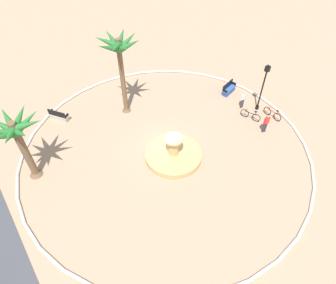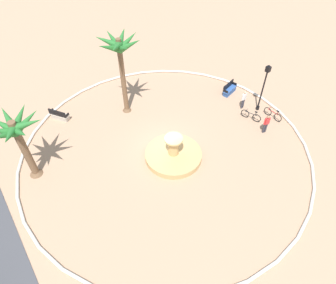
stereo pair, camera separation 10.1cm
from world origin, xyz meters
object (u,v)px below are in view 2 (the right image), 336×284
bicycle_by_lamppost (251,116)px  bench_east (229,90)px  fountain (173,155)px  bicycle_red_frame (273,114)px  palm_tree_by_curb (16,133)px  palm_tree_near_fountain (120,53)px  lamppost (264,85)px  person_cyclist_helmet (244,99)px  person_cyclist_photo (266,123)px  bench_west (60,116)px

bicycle_by_lamppost → bench_east: bearing=-16.9°
fountain → bicycle_red_frame: 9.23m
palm_tree_by_curb → bench_east: (-0.99, -17.18, -3.50)m
palm_tree_near_fountain → fountain: bearing=-179.8°
lamppost → person_cyclist_helmet: bearing=45.5°
palm_tree_near_fountain → lamppost: size_ratio=1.56×
palm_tree_near_fountain → person_cyclist_photo: palm_tree_near_fountain is taller
fountain → lamppost: bearing=-88.6°
fountain → bench_west: bearing=29.6°
palm_tree_by_curb → person_cyclist_photo: 17.26m
fountain → person_cyclist_photo: fountain is taller
person_cyclist_helmet → fountain: bearing=97.9°
fountain → lamppost: size_ratio=0.95×
bench_west → person_cyclist_photo: person_cyclist_photo is taller
palm_tree_near_fountain → bench_west: size_ratio=4.13×
palm_tree_near_fountain → person_cyclist_photo: 12.10m
palm_tree_near_fountain → bench_west: bearing=66.0°
palm_tree_by_curb → bicycle_by_lamppost: bearing=-106.0°
palm_tree_by_curb → bench_east: palm_tree_by_curb is taller
lamppost → fountain: bearing=91.4°
fountain → bench_west: 10.08m
palm_tree_by_curb → person_cyclist_helmet: bearing=-100.8°
bench_east → fountain: bearing=110.8°
bench_east → bench_west: size_ratio=1.04×
palm_tree_by_curb → person_cyclist_helmet: (-3.17, -16.60, -2.90)m
bench_east → bicycle_by_lamppost: 3.78m
bench_west → bicycle_by_lamppost: bench_west is taller
palm_tree_by_curb → bicycle_red_frame: (-5.54, -17.65, -3.46)m
palm_tree_by_curb → lamppost: 18.04m
bicycle_red_frame → person_cyclist_photo: person_cyclist_photo is taller
palm_tree_by_curb → bench_west: bearing=-38.2°
person_cyclist_helmet → bench_west: bearing=59.7°
palm_tree_near_fountain → bench_east: bearing=-110.5°
bicycle_red_frame → person_cyclist_photo: bearing=112.7°
palm_tree_by_curb → person_cyclist_helmet: 17.15m
fountain → person_cyclist_helmet: size_ratio=2.40×
lamppost → bicycle_by_lamppost: size_ratio=2.60×
bicycle_red_frame → person_cyclist_photo: size_ratio=1.03×
palm_tree_by_curb → person_cyclist_helmet: size_ratio=2.97×
person_cyclist_photo → person_cyclist_helmet: bearing=-14.2°
palm_tree_by_curb → fountain: bearing=-116.7°
bicycle_red_frame → person_cyclist_helmet: (2.37, 1.05, 0.56)m
bench_west → bicycle_by_lamppost: bearing=-125.9°
bench_west → lamppost: bearing=-121.4°
bicycle_red_frame → fountain: bearing=82.2°
bench_east → bicycle_red_frame: size_ratio=0.97×
bench_west → bicycle_red_frame: size_ratio=0.94×
palm_tree_by_curb → bicycle_by_lamppost: palm_tree_by_curb is taller
palm_tree_by_curb → person_cyclist_photo: (-6.31, -15.80, -2.91)m
person_cyclist_helmet → person_cyclist_photo: person_cyclist_helmet is taller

